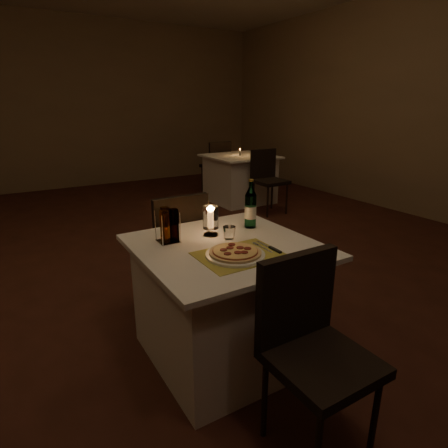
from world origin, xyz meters
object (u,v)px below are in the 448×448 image
chair_far (177,239)px  neighbor_table_right (240,178)px  hurricane_candle (211,218)px  chair_near (310,335)px  tumbler (229,233)px  plate (235,255)px  water_bottle (251,208)px  main_table (226,300)px  pizza (235,252)px

chair_far → neighbor_table_right: chair_far is taller
hurricane_candle → chair_near: bearing=-90.3°
chair_far → tumbler: (0.07, -0.64, 0.23)m
chair_far → plate: bearing=-93.2°
tumbler → neighbor_table_right: bearing=55.7°
chair_near → tumbler: 0.83m
plate → hurricane_candle: bearing=81.6°
chair_far → hurricane_candle: (0.00, -0.53, 0.30)m
plate → water_bottle: (0.36, 0.37, 0.12)m
chair_far → plate: size_ratio=2.81×
main_table → pizza: (-0.05, -0.18, 0.39)m
chair_far → plate: (-0.05, -0.89, 0.20)m
neighbor_table_right → tumbler: bearing=-124.3°
plate → hurricane_candle: hurricane_candle is taller
chair_far → plate: 0.92m
chair_near → pizza: size_ratio=3.21×
pizza → neighbor_table_right: pizza is taller
main_table → hurricane_candle: (0.00, 0.19, 0.47)m
main_table → chair_near: chair_near is taller
water_bottle → neighbor_table_right: water_bottle is taller
chair_near → hurricane_candle: bearing=89.7°
water_bottle → hurricane_candle: size_ratio=1.72×
chair_near → chair_far: size_ratio=1.00×
chair_far → pizza: chair_far is taller
main_table → neighbor_table_right: size_ratio=1.00×
chair_near → plate: bearing=95.3°
chair_far → tumbler: chair_far is taller
water_bottle → hurricane_candle: (-0.30, -0.01, -0.02)m
chair_far → tumbler: 0.68m
main_table → plate: plate is taller
main_table → pizza: size_ratio=3.57×
tumbler → neighbor_table_right: (2.15, 3.15, -0.40)m
pizza → neighbor_table_right: (2.27, 3.41, -0.39)m
plate → main_table: bearing=74.5°
main_table → pizza: pizza is taller
pizza → hurricane_candle: size_ratio=1.50×
main_table → tumbler: tumbler is taller
chair_near → neighbor_table_right: chair_near is taller
water_bottle → hurricane_candle: 0.30m
water_bottle → neighbor_table_right: bearing=57.8°
pizza → tumbler: 0.28m
main_table → water_bottle: (0.31, 0.19, 0.50)m
main_table → chair_far: bearing=90.0°
main_table → tumbler: bearing=47.2°
plate → pizza: size_ratio=1.14×
plate → hurricane_candle: size_ratio=1.72×
chair_far → main_table: bearing=-90.0°
pizza → neighbor_table_right: size_ratio=0.28×
pizza → chair_near: bearing=-84.7°
plate → neighbor_table_right: bearing=56.4°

